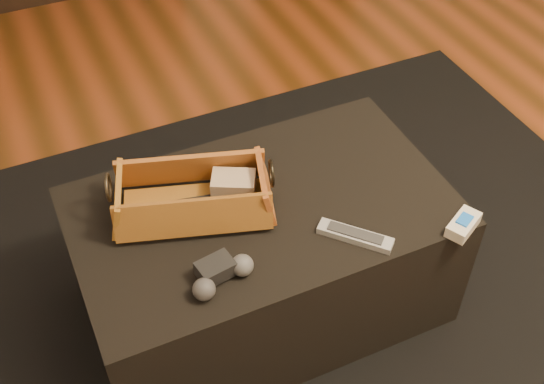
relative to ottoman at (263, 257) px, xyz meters
name	(u,v)px	position (x,y,z in m)	size (l,w,h in m)	color
floor	(330,326)	(0.15, -0.16, -0.23)	(5.00, 5.50, 0.01)	brown
area_rug	(270,315)	(0.00, -0.05, -0.22)	(2.60, 2.00, 0.01)	black
ottoman	(263,257)	(0.00, 0.00, 0.00)	(1.00, 0.60, 0.42)	black
tv_remote	(186,208)	(-0.19, 0.05, 0.24)	(0.22, 0.05, 0.02)	black
cloth_bundle	(234,186)	(-0.06, 0.06, 0.26)	(0.11, 0.08, 0.06)	#C8AB8B
wicker_basket	(193,197)	(-0.17, 0.06, 0.26)	(0.45, 0.32, 0.14)	#A27124
game_controller	(220,274)	(-0.19, -0.19, 0.24)	(0.18, 0.12, 0.05)	black
silver_remote	(355,236)	(0.17, -0.20, 0.22)	(0.16, 0.17, 0.02)	#9DA1A4
cream_gadget	(463,224)	(0.43, -0.29, 0.23)	(0.12, 0.09, 0.04)	beige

